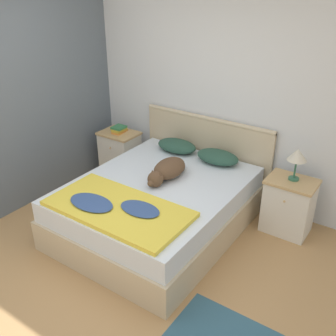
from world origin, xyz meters
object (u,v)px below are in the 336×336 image
object	(u,v)px
bed	(157,207)
dog	(167,170)
nightstand_right	(288,206)
pillow_left	(177,146)
pillow_right	(218,157)
nightstand_left	(120,153)
table_lamp	(297,156)
book_stack	(119,129)

from	to	relation	value
bed	dog	world-z (taller)	dog
nightstand_right	dog	size ratio (longest dim) A/B	0.93
bed	pillow_left	distance (m)	0.93
nightstand_right	pillow_right	xyz separation A→B (m)	(-0.90, 0.05, 0.32)
nightstand_left	nightstand_right	size ratio (longest dim) A/B	1.00
nightstand_right	dog	bearing A→B (deg)	-153.05
pillow_left	table_lamp	world-z (taller)	table_lamp
pillow_left	dog	xyz separation A→B (m)	(0.30, -0.64, 0.02)
bed	nightstand_left	distance (m)	1.41
book_stack	pillow_right	bearing A→B (deg)	1.41
pillow_right	dog	distance (m)	0.69
dog	table_lamp	xyz separation A→B (m)	(1.17, 0.62, 0.24)
pillow_right	table_lamp	xyz separation A→B (m)	(0.90, -0.02, 0.26)
table_lamp	nightstand_left	bearing A→B (deg)	-179.29
pillow_left	dog	size ratio (longest dim) A/B	0.77
dog	table_lamp	world-z (taller)	table_lamp
pillow_right	dog	world-z (taller)	dog
nightstand_left	dog	xyz separation A→B (m)	(1.20, -0.59, 0.34)
bed	pillow_left	xyz separation A→B (m)	(-0.28, 0.81, 0.36)
bed	book_stack	world-z (taller)	book_stack
bed	dog	distance (m)	0.42
pillow_right	book_stack	distance (m)	1.47
nightstand_right	table_lamp	bearing A→B (deg)	90.00
table_lamp	dog	bearing A→B (deg)	-151.92
nightstand_left	pillow_right	world-z (taller)	pillow_right
bed	table_lamp	size ratio (longest dim) A/B	5.88
nightstand_right	pillow_right	world-z (taller)	pillow_right
pillow_right	dog	size ratio (longest dim) A/B	0.77
bed	pillow_right	xyz separation A→B (m)	(0.28, 0.81, 0.36)
nightstand_left	nightstand_right	bearing A→B (deg)	0.00
bed	nightstand_left	xyz separation A→B (m)	(-1.19, 0.76, 0.04)
book_stack	pillow_left	bearing A→B (deg)	2.30
pillow_left	nightstand_right	bearing A→B (deg)	-1.79
nightstand_left	pillow_left	bearing A→B (deg)	2.91
bed	table_lamp	world-z (taller)	table_lamp
bed	pillow_left	bearing A→B (deg)	109.28
pillow_left	dog	world-z (taller)	dog
nightstand_right	pillow_left	xyz separation A→B (m)	(-1.47, 0.05, 0.32)
nightstand_right	table_lamp	xyz separation A→B (m)	(-0.00, 0.03, 0.58)
bed	pillow_right	world-z (taller)	pillow_right
nightstand_left	book_stack	world-z (taller)	book_stack
nightstand_left	book_stack	size ratio (longest dim) A/B	2.75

